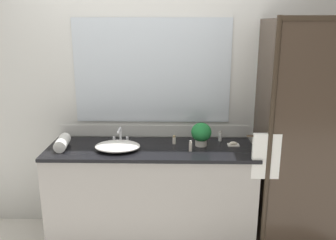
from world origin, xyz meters
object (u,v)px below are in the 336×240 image
soap_dish (233,144)px  amenity_bottle_shampoo (174,140)px  potted_plant (201,133)px  amenity_bottle_body_wash (191,146)px  amenity_bottle_lotion (220,136)px  rolled_towel_near_edge (62,143)px  faucet (120,138)px  sink_basin (118,146)px

soap_dish → amenity_bottle_shampoo: (-0.52, 0.04, 0.02)m
potted_plant → amenity_bottle_body_wash: (-0.10, -0.14, -0.07)m
amenity_bottle_lotion → amenity_bottle_shampoo: 0.43m
potted_plant → amenity_bottle_lotion: (0.18, 0.13, -0.07)m
soap_dish → amenity_bottle_body_wash: amenity_bottle_body_wash is taller
potted_plant → soap_dish: 0.30m
amenity_bottle_lotion → amenity_bottle_shampoo: bearing=-168.0°
amenity_bottle_body_wash → rolled_towel_near_edge: size_ratio=0.37×
amenity_bottle_body_wash → rolled_towel_near_edge: bearing=177.4°
amenity_bottle_shampoo → rolled_towel_near_edge: size_ratio=0.30×
faucet → potted_plant: potted_plant is taller
potted_plant → amenity_bottle_body_wash: potted_plant is taller
potted_plant → faucet: bearing=176.5°
faucet → amenity_bottle_body_wash: 0.65m
rolled_towel_near_edge → potted_plant: bearing=4.4°
faucet → amenity_bottle_body_wash: faucet is taller
amenity_bottle_shampoo → rolled_towel_near_edge: (-0.96, -0.14, 0.02)m
amenity_bottle_body_wash → amenity_bottle_lotion: bearing=44.5°
soap_dish → amenity_bottle_lotion: (-0.10, 0.13, 0.03)m
faucet → potted_plant: bearing=-3.5°
faucet → amenity_bottle_body_wash: (0.62, -0.19, -0.01)m
faucet → rolled_towel_near_edge: size_ratio=0.68×
faucet → sink_basin: bearing=-90.0°
potted_plant → amenity_bottle_shampoo: (-0.24, 0.04, -0.08)m
faucet → potted_plant: size_ratio=0.82×
sink_basin → potted_plant: bearing=9.7°
amenity_bottle_body_wash → amenity_bottle_shampoo: bearing=126.5°
potted_plant → rolled_towel_near_edge: (-1.20, -0.09, -0.06)m
rolled_towel_near_edge → faucet: bearing=16.0°
sink_basin → rolled_towel_near_edge: size_ratio=1.54×
amenity_bottle_body_wash → rolled_towel_near_edge: (-1.10, 0.05, 0.01)m
amenity_bottle_shampoo → rolled_towel_near_edge: 0.97m
amenity_bottle_shampoo → rolled_towel_near_edge: bearing=-171.9°
sink_basin → potted_plant: 0.73m
sink_basin → rolled_towel_near_edge: (-0.48, 0.03, 0.02)m
potted_plant → soap_dish: (0.28, 0.00, -0.10)m
soap_dish → rolled_towel_near_edge: rolled_towel_near_edge is taller
faucet → amenity_bottle_body_wash: bearing=-16.8°
soap_dish → amenity_bottle_body_wash: size_ratio=1.08×
sink_basin → soap_dish: bearing=7.2°
sink_basin → amenity_bottle_lotion: (0.90, 0.26, 0.01)m
amenity_bottle_body_wash → rolled_towel_near_edge: 1.10m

